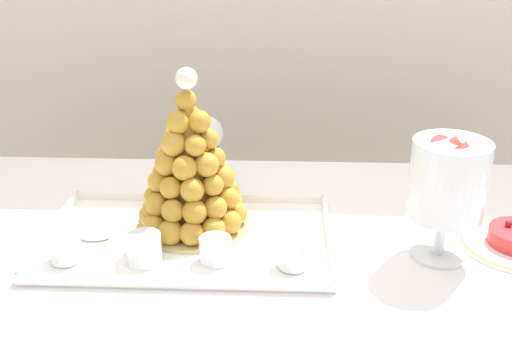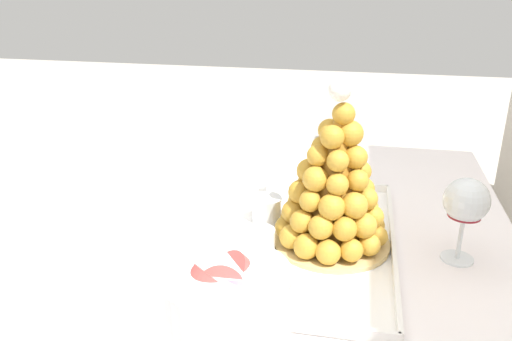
{
  "view_description": "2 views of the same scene",
  "coord_description": "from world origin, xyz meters",
  "px_view_note": "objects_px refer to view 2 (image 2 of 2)",
  "views": [
    {
      "loc": [
        0.0,
        -0.99,
        1.34
      ],
      "look_at": [
        -0.04,
        -0.01,
        0.92
      ],
      "focal_mm": 41.52,
      "sensor_mm": 36.0,
      "label": 1
    },
    {
      "loc": [
        0.73,
        0.1,
        1.28
      ],
      "look_at": [
        -0.03,
        -0.06,
        0.97
      ],
      "focal_mm": 36.29,
      "sensor_mm": 36.0,
      "label": 2
    }
  ],
  "objects_px": {
    "croquembouche": "(334,186)",
    "macaron_goblet": "(228,331)",
    "dessert_cup_mid_right": "(236,281)",
    "serving_tray": "(306,241)",
    "dessert_cup_left": "(278,184)",
    "dessert_cup_centre": "(259,241)",
    "wine_glass": "(466,203)",
    "creme_brulee_ramekin": "(324,197)",
    "dessert_cup_mid_left": "(267,210)"
  },
  "relations": [
    {
      "from": "dessert_cup_mid_right",
      "to": "croquembouche",
      "type": "bearing_deg",
      "value": 144.43
    },
    {
      "from": "serving_tray",
      "to": "dessert_cup_mid_right",
      "type": "height_order",
      "value": "dessert_cup_mid_right"
    },
    {
      "from": "dessert_cup_mid_left",
      "to": "dessert_cup_centre",
      "type": "relative_size",
      "value": 1.05
    },
    {
      "from": "croquembouche",
      "to": "macaron_goblet",
      "type": "height_order",
      "value": "croquembouche"
    },
    {
      "from": "dessert_cup_centre",
      "to": "macaron_goblet",
      "type": "relative_size",
      "value": 0.24
    },
    {
      "from": "dessert_cup_mid_left",
      "to": "wine_glass",
      "type": "bearing_deg",
      "value": 79.66
    },
    {
      "from": "dessert_cup_mid_left",
      "to": "dessert_cup_centre",
      "type": "height_order",
      "value": "dessert_cup_mid_left"
    },
    {
      "from": "croquembouche",
      "to": "dessert_cup_mid_right",
      "type": "distance_m",
      "value": 0.26
    },
    {
      "from": "serving_tray",
      "to": "croquembouche",
      "type": "relative_size",
      "value": 1.71
    },
    {
      "from": "croquembouche",
      "to": "creme_brulee_ramekin",
      "type": "distance_m",
      "value": 0.22
    },
    {
      "from": "creme_brulee_ramekin",
      "to": "croquembouche",
      "type": "bearing_deg",
      "value": 8.33
    },
    {
      "from": "dessert_cup_centre",
      "to": "dessert_cup_mid_right",
      "type": "xyz_separation_m",
      "value": [
        0.14,
        -0.01,
        0.0
      ]
    },
    {
      "from": "dessert_cup_mid_right",
      "to": "macaron_goblet",
      "type": "xyz_separation_m",
      "value": [
        0.27,
        0.06,
        0.12
      ]
    },
    {
      "from": "croquembouche",
      "to": "dessert_cup_mid_right",
      "type": "height_order",
      "value": "croquembouche"
    },
    {
      "from": "dessert_cup_centre",
      "to": "dessert_cup_mid_right",
      "type": "height_order",
      "value": "dessert_cup_mid_right"
    },
    {
      "from": "dessert_cup_centre",
      "to": "serving_tray",
      "type": "bearing_deg",
      "value": 126.73
    },
    {
      "from": "dessert_cup_mid_right",
      "to": "serving_tray",
      "type": "bearing_deg",
      "value": 154.77
    },
    {
      "from": "dessert_cup_mid_left",
      "to": "dessert_cup_centre",
      "type": "bearing_deg",
      "value": 4.14
    },
    {
      "from": "dessert_cup_left",
      "to": "dessert_cup_mid_left",
      "type": "xyz_separation_m",
      "value": [
        0.14,
        -0.0,
        0.0
      ]
    },
    {
      "from": "dessert_cup_centre",
      "to": "macaron_goblet",
      "type": "distance_m",
      "value": 0.43
    },
    {
      "from": "dessert_cup_mid_left",
      "to": "macaron_goblet",
      "type": "distance_m",
      "value": 0.55
    },
    {
      "from": "dessert_cup_mid_left",
      "to": "creme_brulee_ramekin",
      "type": "height_order",
      "value": "dessert_cup_mid_left"
    },
    {
      "from": "croquembouche",
      "to": "macaron_goblet",
      "type": "distance_m",
      "value": 0.48
    },
    {
      "from": "serving_tray",
      "to": "dessert_cup_centre",
      "type": "height_order",
      "value": "dessert_cup_centre"
    },
    {
      "from": "serving_tray",
      "to": "macaron_goblet",
      "type": "xyz_separation_m",
      "value": [
        0.47,
        -0.04,
        0.15
      ]
    },
    {
      "from": "dessert_cup_left",
      "to": "wine_glass",
      "type": "relative_size",
      "value": 0.35
    },
    {
      "from": "croquembouche",
      "to": "macaron_goblet",
      "type": "bearing_deg",
      "value": -10.04
    },
    {
      "from": "dessert_cup_mid_right",
      "to": "macaron_goblet",
      "type": "relative_size",
      "value": 0.22
    },
    {
      "from": "dessert_cup_mid_right",
      "to": "creme_brulee_ramekin",
      "type": "bearing_deg",
      "value": 163.4
    },
    {
      "from": "croquembouche",
      "to": "dessert_cup_mid_left",
      "type": "bearing_deg",
      "value": -116.0
    },
    {
      "from": "croquembouche",
      "to": "creme_brulee_ramekin",
      "type": "relative_size",
      "value": 3.74
    },
    {
      "from": "croquembouche",
      "to": "dessert_cup_mid_right",
      "type": "xyz_separation_m",
      "value": [
        0.2,
        -0.14,
        -0.1
      ]
    },
    {
      "from": "dessert_cup_mid_right",
      "to": "wine_glass",
      "type": "bearing_deg",
      "value": 117.54
    },
    {
      "from": "dessert_cup_centre",
      "to": "dessert_cup_mid_left",
      "type": "bearing_deg",
      "value": -175.86
    },
    {
      "from": "serving_tray",
      "to": "dessert_cup_centre",
      "type": "relative_size",
      "value": 9.36
    },
    {
      "from": "serving_tray",
      "to": "dessert_cup_left",
      "type": "bearing_deg",
      "value": -156.67
    },
    {
      "from": "dessert_cup_centre",
      "to": "wine_glass",
      "type": "relative_size",
      "value": 0.36
    },
    {
      "from": "dessert_cup_mid_left",
      "to": "dessert_cup_mid_right",
      "type": "xyz_separation_m",
      "value": [
        0.27,
        -0.0,
        -0.0
      ]
    },
    {
      "from": "dessert_cup_left",
      "to": "croquembouche",
      "type": "bearing_deg",
      "value": 32.91
    },
    {
      "from": "serving_tray",
      "to": "macaron_goblet",
      "type": "relative_size",
      "value": 2.28
    },
    {
      "from": "croquembouche",
      "to": "dessert_cup_centre",
      "type": "height_order",
      "value": "croquembouche"
    },
    {
      "from": "creme_brulee_ramekin",
      "to": "wine_glass",
      "type": "bearing_deg",
      "value": 54.69
    },
    {
      "from": "creme_brulee_ramekin",
      "to": "wine_glass",
      "type": "relative_size",
      "value": 0.53
    },
    {
      "from": "dessert_cup_centre",
      "to": "dessert_cup_mid_right",
      "type": "distance_m",
      "value": 0.14
    },
    {
      "from": "creme_brulee_ramekin",
      "to": "macaron_goblet",
      "type": "bearing_deg",
      "value": -4.87
    },
    {
      "from": "wine_glass",
      "to": "creme_brulee_ramekin",
      "type": "bearing_deg",
      "value": -125.31
    },
    {
      "from": "dessert_cup_left",
      "to": "dessert_cup_centre",
      "type": "xyz_separation_m",
      "value": [
        0.27,
        0.01,
        -0.0
      ]
    },
    {
      "from": "dessert_cup_mid_right",
      "to": "wine_glass",
      "type": "xyz_separation_m",
      "value": [
        -0.2,
        0.38,
        0.09
      ]
    },
    {
      "from": "croquembouche",
      "to": "dessert_cup_left",
      "type": "bearing_deg",
      "value": -147.09
    },
    {
      "from": "dessert_cup_mid_right",
      "to": "wine_glass",
      "type": "relative_size",
      "value": 0.33
    }
  ]
}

